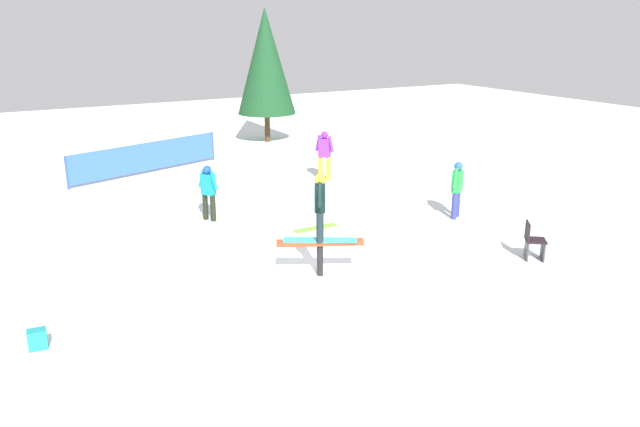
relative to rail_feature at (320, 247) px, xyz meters
name	(u,v)px	position (x,y,z in m)	size (l,w,h in m)	color
ground_plane	(320,275)	(0.00, 0.00, -0.64)	(60.00, 60.00, 0.00)	white
rail_feature	(320,247)	(0.00, 0.00, 0.00)	(1.78, 1.05, 0.78)	black
snow_kicker_ramp	(232,265)	(-1.67, 0.80, -0.37)	(1.80, 1.50, 0.55)	white
main_rider_on_rail	(320,208)	(0.00, 0.00, 0.86)	(1.48, 1.03, 1.45)	#32ADC7
bystander_purple	(324,153)	(4.15, 7.12, 0.29)	(0.51, 0.58, 1.66)	gold
bystander_teal	(208,190)	(-0.76, 4.80, 0.21)	(0.39, 0.62, 1.52)	black
bystander_green	(457,187)	(5.23, 1.71, 0.23)	(0.63, 0.46, 1.56)	navy
loose_snowboard_lime	(315,228)	(1.41, 2.76, -0.63)	(1.24, 0.28, 0.02)	#80CD3D
folding_chair	(533,242)	(4.67, -1.55, -0.23)	(0.62, 0.62, 0.88)	#3F3F44
backpack_on_snow	(37,339)	(-5.61, -0.42, -0.47)	(0.30, 0.22, 0.34)	teal
safety_fence	(147,157)	(-0.86, 10.96, -0.04)	(5.64, 1.95, 1.10)	blue
pine_tree_near	(266,61)	(5.36, 14.37, 2.84)	(2.52, 2.52, 5.72)	#4C331E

